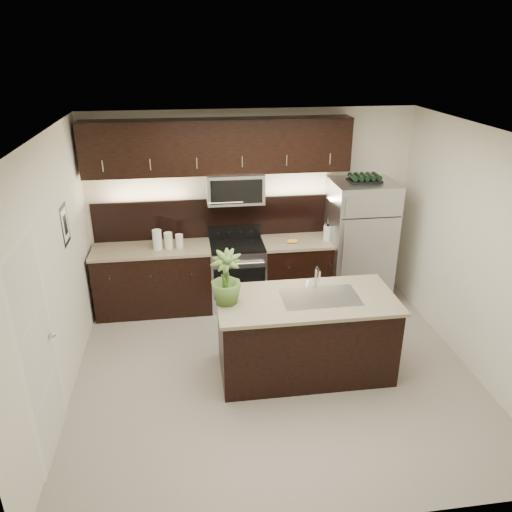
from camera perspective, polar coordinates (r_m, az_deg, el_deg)
The scene contains 12 objects.
ground at distance 5.91m, azimuth 2.16°, elevation -13.11°, with size 4.50×4.50×0.00m, color gray.
room_walls at distance 5.03m, azimuth 1.28°, elevation 2.21°, with size 4.52×4.02×2.71m.
counter_run at distance 7.06m, azimuth -3.82°, elevation -2.17°, with size 3.51×0.65×0.94m.
upper_fixtures at distance 6.66m, azimuth -4.08°, elevation 11.46°, with size 3.49×0.40×1.66m.
island at distance 5.70m, azimuth 5.62°, elevation -8.97°, with size 1.96×0.96×0.94m.
sink_faucet at distance 5.50m, azimuth 7.32°, elevation -4.51°, with size 0.84×0.50×0.28m.
refrigerator at distance 7.22m, azimuth 11.68°, elevation 1.54°, with size 0.85×0.77×1.76m, color #B2B2B7.
wine_rack at distance 6.93m, azimuth 12.30°, elevation 8.69°, with size 0.44×0.27×0.10m.
plant at distance 5.23m, azimuth -3.48°, elevation -2.50°, with size 0.33×0.33×0.59m, color #426528.
canisters at distance 6.77m, azimuth -10.28°, elevation 1.79°, with size 0.40×0.12×0.27m.
french_press at distance 7.02m, azimuth 8.16°, elevation 2.76°, with size 0.11×0.11×0.33m.
bananas at distance 6.90m, azimuth 3.81°, elevation 1.71°, with size 0.16×0.12×0.05m, color yellow.
Camera 1 is at (-0.87, -4.66, 3.52)m, focal length 35.00 mm.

